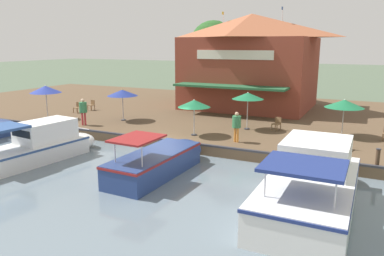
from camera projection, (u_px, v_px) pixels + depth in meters
name	position (u px, v px, depth m)	size (l,w,h in m)	color
ground_plane	(161.00, 151.00, 21.62)	(220.00, 220.00, 0.00)	#4C5B47
quay_deck	(229.00, 115.00, 31.19)	(22.00, 56.00, 0.60)	brown
quay_edge_fender	(162.00, 140.00, 21.56)	(0.20, 50.40, 0.10)	#2D2D33
waterfront_restaurant	(250.00, 61.00, 32.43)	(10.50, 10.82, 8.44)	brown
patio_umbrella_mid_patio_right	(344.00, 104.00, 22.11)	(2.25, 2.25, 2.27)	#B7B7B7
patio_umbrella_back_row	(194.00, 104.00, 22.39)	(1.97, 1.97, 2.22)	#B7B7B7
patio_umbrella_by_entrance	(248.00, 96.00, 23.95)	(2.03, 2.03, 2.44)	#B7B7B7
patio_umbrella_near_quay_edge	(46.00, 89.00, 27.28)	(2.24, 2.24, 2.52)	#B7B7B7
patio_umbrella_mid_patio_left	(122.00, 93.00, 26.86)	(2.18, 2.18, 2.29)	#B7B7B7
cafe_chair_facing_river	(92.00, 105.00, 31.45)	(0.50, 0.50, 0.85)	brown
cafe_chair_beside_entrance	(344.00, 141.00, 19.59)	(0.54, 0.54, 0.85)	brown
cafe_chair_mid_patio	(277.00, 123.00, 24.00)	(0.56, 0.56, 0.85)	brown
cafe_chair_far_corner_seat	(78.00, 107.00, 30.26)	(0.45, 0.45, 0.85)	brown
person_at_quay_edge	(237.00, 123.00, 20.99)	(0.49, 0.49, 1.73)	orange
person_near_entrance	(83.00, 108.00, 25.43)	(0.52, 0.52, 1.83)	#B23338
motorboat_outer_channel	(313.00, 181.00, 14.09)	(8.16, 2.99, 2.42)	white
motorboat_mid_row	(42.00, 145.00, 19.66)	(7.25, 2.91, 2.14)	white
motorboat_fourth_along	(162.00, 160.00, 17.71)	(6.46, 2.17, 2.09)	navy
mooring_post	(378.00, 157.00, 16.90)	(0.22, 0.22, 0.83)	#473323
tree_upstream_bank	(233.00, 45.00, 36.16)	(4.70, 4.47, 7.78)	brown
tree_behind_restaurant	(211.00, 46.00, 37.51)	(4.93, 4.70, 7.79)	brown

